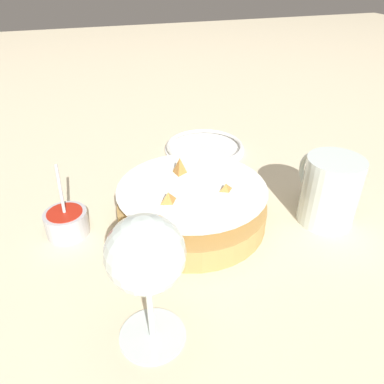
{
  "coord_description": "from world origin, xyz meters",
  "views": [
    {
      "loc": [
        -0.43,
        0.17,
        0.38
      ],
      "look_at": [
        0.03,
        0.02,
        0.06
      ],
      "focal_mm": 35.0,
      "sensor_mm": 36.0,
      "label": 1
    }
  ],
  "objects_px": {
    "sauce_cup": "(67,222)",
    "beer_mug": "(329,193)",
    "food_basket": "(192,206)",
    "side_plate": "(205,147)",
    "wine_glass": "(146,259)"
  },
  "relations": [
    {
      "from": "wine_glass",
      "to": "side_plate",
      "type": "relative_size",
      "value": 0.94
    },
    {
      "from": "beer_mug",
      "to": "food_basket",
      "type": "bearing_deg",
      "value": 74.26
    },
    {
      "from": "wine_glass",
      "to": "side_plate",
      "type": "height_order",
      "value": "wine_glass"
    },
    {
      "from": "side_plate",
      "to": "beer_mug",
      "type": "bearing_deg",
      "value": -161.37
    },
    {
      "from": "beer_mug",
      "to": "side_plate",
      "type": "bearing_deg",
      "value": 18.63
    },
    {
      "from": "wine_glass",
      "to": "beer_mug",
      "type": "height_order",
      "value": "wine_glass"
    },
    {
      "from": "sauce_cup",
      "to": "food_basket",
      "type": "bearing_deg",
      "value": -99.67
    },
    {
      "from": "sauce_cup",
      "to": "beer_mug",
      "type": "bearing_deg",
      "value": -102.86
    },
    {
      "from": "wine_glass",
      "to": "sauce_cup",
      "type": "bearing_deg",
      "value": 20.5
    },
    {
      "from": "food_basket",
      "to": "sauce_cup",
      "type": "height_order",
      "value": "sauce_cup"
    },
    {
      "from": "food_basket",
      "to": "sauce_cup",
      "type": "bearing_deg",
      "value": 80.33
    },
    {
      "from": "sauce_cup",
      "to": "beer_mug",
      "type": "distance_m",
      "value": 0.42
    },
    {
      "from": "sauce_cup",
      "to": "beer_mug",
      "type": "height_order",
      "value": "beer_mug"
    },
    {
      "from": "food_basket",
      "to": "side_plate",
      "type": "distance_m",
      "value": 0.27
    },
    {
      "from": "beer_mug",
      "to": "side_plate",
      "type": "xyz_separation_m",
      "value": [
        0.3,
        0.1,
        -0.04
      ]
    }
  ]
}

